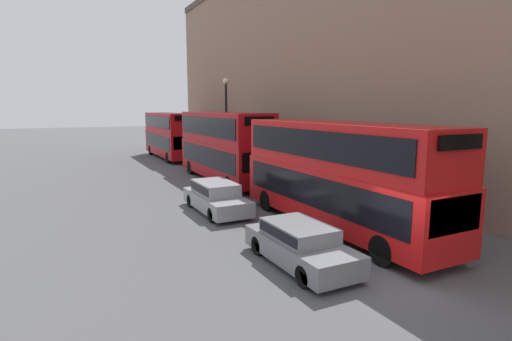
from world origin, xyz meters
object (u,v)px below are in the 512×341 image
(bus_second_in_queue, at_px, (223,144))
(bus_leading, at_px, (337,171))
(bus_third_in_queue, at_px, (170,133))
(car_dark_sedan, at_px, (300,243))
(car_hatchback, at_px, (216,196))

(bus_second_in_queue, bearing_deg, bus_leading, -90.00)
(bus_second_in_queue, bearing_deg, bus_third_in_queue, 90.00)
(bus_leading, relative_size, car_dark_sedan, 2.48)
(bus_third_in_queue, relative_size, car_hatchback, 2.21)
(bus_third_in_queue, relative_size, car_dark_sedan, 2.38)
(car_hatchback, bearing_deg, car_dark_sedan, -90.00)
(car_dark_sedan, relative_size, car_hatchback, 0.93)
(bus_leading, xyz_separation_m, car_dark_sedan, (-3.40, -2.53, -1.68))
(bus_second_in_queue, distance_m, car_dark_sedan, 15.06)
(bus_third_in_queue, bearing_deg, bus_second_in_queue, -90.00)
(bus_leading, bearing_deg, car_dark_sedan, -143.30)
(bus_leading, height_order, car_hatchback, bus_leading)
(car_dark_sedan, xyz_separation_m, car_hatchback, (-0.00, 7.25, 0.05))
(car_dark_sedan, bearing_deg, bus_leading, 36.70)
(bus_leading, xyz_separation_m, bus_second_in_queue, (0.00, 12.02, 0.13))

